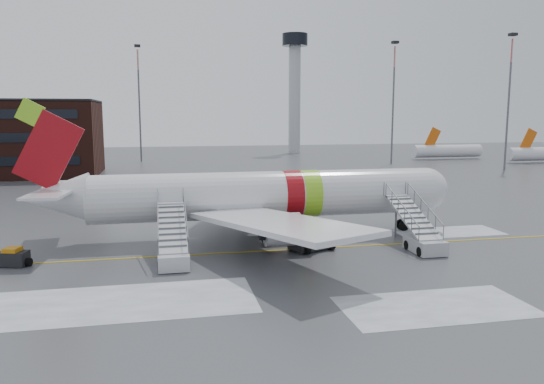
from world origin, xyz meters
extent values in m
plane|color=#494C4F|center=(0.00, 0.00, 0.00)|extent=(260.00, 260.00, 0.00)
cylinder|color=silver|center=(4.51, 3.55, 3.50)|extent=(28.00, 3.80, 3.80)
sphere|color=silver|center=(18.51, 3.55, 3.50)|extent=(3.80, 3.80, 3.80)
cube|color=black|center=(19.56, 3.55, 4.00)|extent=(1.09, 1.60, 0.97)
cone|color=silver|center=(-11.89, 3.55, 3.75)|extent=(5.20, 3.72, 3.72)
cube|color=maroon|center=(-11.99, 3.55, 7.30)|extent=(5.27, 0.30, 6.09)
cube|color=#8DD522|center=(-13.09, 3.55, 10.10)|extent=(2.16, 0.26, 2.16)
cube|color=silver|center=(-11.69, 6.15, 4.40)|extent=(3.07, 4.85, 0.18)
cube|color=silver|center=(-11.69, 0.95, 4.40)|extent=(3.07, 4.85, 0.18)
cube|color=silver|center=(3.51, 12.05, 2.90)|extent=(10.72, 15.97, 1.13)
cube|color=silver|center=(3.51, -4.95, 2.90)|extent=(10.72, 15.97, 1.13)
cylinder|color=silver|center=(5.01, 8.75, 1.55)|extent=(3.40, 2.10, 2.10)
cylinder|color=silver|center=(5.01, -1.65, 1.55)|extent=(3.40, 2.10, 2.10)
cylinder|color=#595B60|center=(16.51, 3.55, 0.90)|extent=(0.20, 0.20, 1.80)
cylinder|color=black|center=(16.51, 3.55, 0.45)|extent=(0.90, 0.56, 0.90)
cylinder|color=black|center=(4.01, 5.95, 0.45)|extent=(0.90, 0.56, 0.90)
cylinder|color=black|center=(4.01, 1.15, 0.45)|extent=(0.90, 0.56, 0.90)
cube|color=#A5A7AC|center=(14.81, -3.75, 0.55)|extent=(2.00, 3.20, 1.00)
cube|color=#A5A7AC|center=(14.81, -1.65, 2.23)|extent=(1.90, 5.87, 2.52)
cube|color=#A5A7AC|center=(14.81, 1.65, 3.40)|extent=(1.90, 1.40, 0.15)
cylinder|color=#595B60|center=(14.81, 1.25, 1.70)|extent=(0.16, 0.16, 3.40)
cylinder|color=black|center=(13.91, -4.75, 0.35)|extent=(0.25, 0.70, 0.70)
cylinder|color=black|center=(15.71, -2.75, 0.35)|extent=(0.25, 0.70, 0.70)
cube|color=#B2B3B9|center=(-3.24, -3.75, 0.55)|extent=(2.00, 3.20, 1.00)
cube|color=#B2B3B9|center=(-3.24, -1.65, 2.23)|extent=(1.90, 5.87, 2.52)
cube|color=#B2B3B9|center=(-3.24, 1.65, 3.40)|extent=(1.90, 1.40, 0.15)
cylinder|color=#595B60|center=(-3.24, 1.25, 1.70)|extent=(0.16, 0.16, 3.40)
cylinder|color=black|center=(-4.14, -4.75, 0.35)|extent=(0.25, 0.70, 0.70)
cylinder|color=black|center=(-2.34, -2.75, 0.35)|extent=(0.25, 0.70, 0.70)
cube|color=black|center=(6.92, -1.35, 0.52)|extent=(3.62, 2.79, 0.80)
cube|color=white|center=(6.39, -1.56, 1.32)|extent=(2.09, 2.09, 1.03)
cube|color=black|center=(6.39, -1.56, 1.72)|extent=(1.83, 1.90, 0.17)
cylinder|color=black|center=(6.16, -2.52, 0.40)|extent=(0.62, 0.87, 0.80)
cylinder|color=black|center=(8.29, -1.67, 0.40)|extent=(0.62, 0.87, 0.80)
cylinder|color=black|center=(5.56, -1.03, 0.40)|extent=(0.62, 0.87, 0.80)
cylinder|color=black|center=(7.69, -0.18, 0.40)|extent=(0.62, 0.87, 0.80)
cube|color=black|center=(-13.66, -1.35, 0.51)|extent=(2.10, 1.59, 0.93)
cube|color=#C7750B|center=(-13.66, -1.35, 1.07)|extent=(1.18, 1.24, 0.37)
cylinder|color=black|center=(-14.40, -1.35, 0.28)|extent=(1.05, 0.80, 0.56)
cylinder|color=black|center=(-12.91, -1.35, 0.28)|extent=(1.05, 0.80, 0.56)
cylinder|color=#B2B5BA|center=(30.00, 95.00, 14.00)|extent=(3.00, 3.00, 28.00)
cylinder|color=black|center=(30.00, 95.00, 28.50)|extent=(6.40, 6.40, 3.00)
cylinder|color=#595B60|center=(42.00, 62.00, 9.60)|extent=(0.36, 0.36, 19.20)
cylinder|color=#CC7272|center=(42.00, 62.00, 21.12)|extent=(0.32, 0.32, 4.32)
cube|color=black|center=(42.00, 62.00, 24.00)|extent=(1.20, 1.20, 0.50)
cylinder|color=#595B60|center=(-8.00, 78.00, 9.60)|extent=(0.36, 0.36, 19.20)
cylinder|color=#CC7272|center=(-8.00, 78.00, 21.12)|extent=(0.32, 0.32, 4.32)
cube|color=black|center=(-8.00, 78.00, 24.00)|extent=(1.20, 1.20, 0.50)
cylinder|color=#595B60|center=(58.00, 48.00, 9.60)|extent=(0.36, 0.36, 19.20)
cylinder|color=#CC7272|center=(58.00, 48.00, 21.12)|extent=(0.32, 0.32, 4.32)
cube|color=black|center=(58.00, 48.00, 24.00)|extent=(1.20, 1.20, 0.50)
camera|label=1|loc=(-3.83, -38.23, 9.98)|focal=35.00mm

